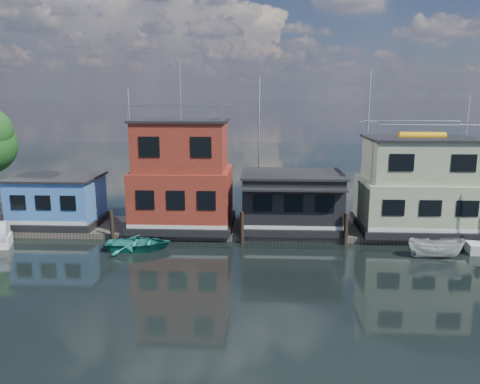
# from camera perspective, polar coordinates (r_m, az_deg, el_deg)

# --- Properties ---
(ground) EXTENTS (160.00, 160.00, 0.00)m
(ground) POSITION_cam_1_polar(r_m,az_deg,el_deg) (23.75, 9.07, -13.14)
(ground) COLOR black
(ground) RESTS_ON ground
(dock) EXTENTS (48.00, 5.00, 0.40)m
(dock) POSITION_cam_1_polar(r_m,az_deg,el_deg) (34.91, 7.05, -4.58)
(dock) COLOR #595147
(dock) RESTS_ON ground
(houseboat_blue) EXTENTS (6.40, 4.90, 3.66)m
(houseboat_blue) POSITION_cam_1_polar(r_m,az_deg,el_deg) (37.64, -21.36, -0.97)
(houseboat_blue) COLOR black
(houseboat_blue) RESTS_ON dock
(houseboat_red) EXTENTS (7.40, 5.90, 11.86)m
(houseboat_red) POSITION_cam_1_polar(r_m,az_deg,el_deg) (34.46, -7.03, 1.87)
(houseboat_red) COLOR black
(houseboat_red) RESTS_ON dock
(houseboat_dark) EXTENTS (7.40, 6.10, 4.06)m
(houseboat_dark) POSITION_cam_1_polar(r_m,az_deg,el_deg) (34.31, 6.31, -1.03)
(houseboat_dark) COLOR black
(houseboat_dark) RESTS_ON dock
(houseboat_green) EXTENTS (8.40, 5.90, 7.03)m
(houseboat_green) POSITION_cam_1_polar(r_m,az_deg,el_deg) (35.78, 20.89, 0.65)
(houseboat_green) COLOR black
(houseboat_green) RESTS_ON dock
(pilings) EXTENTS (42.28, 0.28, 2.20)m
(pilings) POSITION_cam_1_polar(r_m,az_deg,el_deg) (31.95, 6.84, -4.43)
(pilings) COLOR #2D2116
(pilings) RESTS_ON ground
(background_masts) EXTENTS (36.40, 0.16, 12.00)m
(background_masts) POSITION_cam_1_polar(r_m,az_deg,el_deg) (40.34, 13.43, 5.14)
(background_masts) COLOR silver
(background_masts) RESTS_ON ground
(dinghy_teal) EXTENTS (4.56, 3.52, 0.87)m
(dinghy_teal) POSITION_cam_1_polar(r_m,az_deg,el_deg) (31.46, -12.30, -6.14)
(dinghy_teal) COLOR #238378
(dinghy_teal) RESTS_ON ground
(motorboat) EXTENTS (3.51, 1.67, 1.30)m
(motorboat) POSITION_cam_1_polar(r_m,az_deg,el_deg) (31.61, 22.81, -6.31)
(motorboat) COLOR silver
(motorboat) RESTS_ON ground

